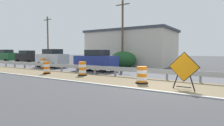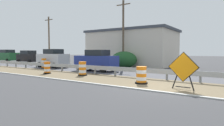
{
  "view_description": "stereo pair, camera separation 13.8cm",
  "coord_description": "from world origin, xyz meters",
  "views": [
    {
      "loc": [
        -9.69,
        -3.03,
        1.87
      ],
      "look_at": [
        2.17,
        4.73,
        1.01
      ],
      "focal_mm": 30.03,
      "sensor_mm": 36.0,
      "label": 1
    },
    {
      "loc": [
        -9.61,
        -3.14,
        1.87
      ],
      "look_at": [
        2.17,
        4.73,
        1.01
      ],
      "focal_mm": 30.03,
      "sensor_mm": 36.0,
      "label": 2
    }
  ],
  "objects": [
    {
      "name": "car_trailing_far_lane",
      "position": [
        4.96,
        15.08,
        1.08
      ],
      "size": [
        1.99,
        4.09,
        2.17
      ],
      "rotation": [
        0.0,
        0.0,
        1.56
      ],
      "color": "silver",
      "rests_on": "ground"
    },
    {
      "name": "car_distant_a",
      "position": [
        8.01,
        24.75,
        1.03
      ],
      "size": [
        2.12,
        4.37,
        2.06
      ],
      "rotation": [
        0.0,
        0.0,
        -1.53
      ],
      "color": "black",
      "rests_on": "ground"
    },
    {
      "name": "roadside_shop_near",
      "position": [
        13.6,
        8.99,
        2.41
      ],
      "size": [
        7.29,
        11.45,
        4.79
      ],
      "color": "beige",
      "rests_on": "ground"
    },
    {
      "name": "traffic_barrel_close",
      "position": [
        1.25,
        6.9,
        0.5
      ],
      "size": [
        0.71,
        0.71,
        1.1
      ],
      "color": "orange",
      "rests_on": "ground"
    },
    {
      "name": "car_mid_far_lane",
      "position": [
        8.37,
        31.93,
        1.12
      ],
      "size": [
        2.27,
        4.43,
        2.24
      ],
      "rotation": [
        0.0,
        0.0,
        -1.54
      ],
      "color": "#195128",
      "rests_on": "ground"
    },
    {
      "name": "utility_pole_mid",
      "position": [
        10.43,
        22.77,
        3.95
      ],
      "size": [
        0.24,
        1.8,
        7.6
      ],
      "color": "brown",
      "rests_on": "ground"
    },
    {
      "name": "curb_near_edge",
      "position": [
        -1.3,
        0.0,
        0.0
      ],
      "size": [
        0.2,
        120.0,
        0.11
      ],
      "primitive_type": "cube",
      "color": "#ADADA8",
      "rests_on": "ground"
    },
    {
      "name": "guardrail_median",
      "position": [
        2.53,
        2.68,
        0.52
      ],
      "size": [
        0.18,
        42.52,
        0.71
      ],
      "color": "#999EA3",
      "rests_on": "ground"
    },
    {
      "name": "median_dirt_strip",
      "position": [
        0.78,
        0.0,
        0.0
      ],
      "size": [
        3.97,
        120.0,
        0.01
      ],
      "primitive_type": "cube",
      "color": "#706047",
      "rests_on": "ground"
    },
    {
      "name": "bush_roadside",
      "position": [
        8.79,
        7.52,
        0.95
      ],
      "size": [
        2.92,
        2.92,
        1.9
      ],
      "primitive_type": "ellipsoid",
      "color": "#1E4C23",
      "rests_on": "ground"
    },
    {
      "name": "traffic_barrel_far",
      "position": [
        3.61,
        14.93,
        0.51
      ],
      "size": [
        0.64,
        0.64,
        1.12
      ],
      "color": "orange",
      "rests_on": "ground"
    },
    {
      "name": "warning_sign_diamond",
      "position": [
        -0.06,
        -0.97,
        1.03
      ],
      "size": [
        0.14,
        1.49,
        1.88
      ],
      "rotation": [
        0.0,
        0.0,
        3.08
      ],
      "color": "black",
      "rests_on": "ground"
    },
    {
      "name": "traffic_barrel_mid",
      "position": [
        0.5,
        10.25,
        0.45
      ],
      "size": [
        0.63,
        0.63,
        1.01
      ],
      "color": "orange",
      "rests_on": "ground"
    },
    {
      "name": "car_lead_far_lane",
      "position": [
        4.57,
        8.15,
        1.02
      ],
      "size": [
        2.08,
        4.24,
        2.05
      ],
      "rotation": [
        0.0,
        0.0,
        1.61
      ],
      "color": "navy",
      "rests_on": "ground"
    },
    {
      "name": "ground_plane",
      "position": [
        0.0,
        0.0,
        0.0
      ],
      "size": [
        160.0,
        160.0,
        0.0
      ],
      "primitive_type": "plane",
      "color": "#3D3D3F"
    },
    {
      "name": "utility_pole_near",
      "position": [
        9.59,
        8.1,
        4.09
      ],
      "size": [
        0.24,
        1.8,
        7.87
      ],
      "color": "brown",
      "rests_on": "ground"
    },
    {
      "name": "far_lane_asphalt",
      "position": [
        6.33,
        0.0,
        0.0
      ],
      "size": [
        7.12,
        120.0,
        0.0
      ],
      "primitive_type": "cube",
      "color": "#4C4C51",
      "rests_on": "ground"
    },
    {
      "name": "traffic_barrel_nearest",
      "position": [
        0.4,
        1.48,
        0.45
      ],
      "size": [
        0.74,
        0.74,
        1.01
      ],
      "color": "orange",
      "rests_on": "ground"
    }
  ]
}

